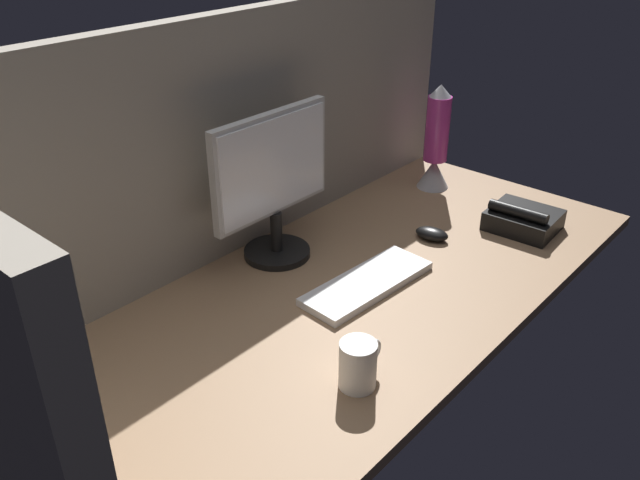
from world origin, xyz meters
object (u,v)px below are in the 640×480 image
object	(u,v)px
mug_ceramic_white	(358,364)
lava_lamp	(436,146)
keyboard	(367,283)
mouse	(432,234)
monitor	(273,181)
desk_phone	(523,219)

from	to	relation	value
mug_ceramic_white	lava_lamp	bearing A→B (deg)	24.27
keyboard	mouse	xyz separation A→B (cm)	(31.90, 1.46, 0.70)
monitor	mug_ceramic_white	distance (cm)	58.88
desk_phone	keyboard	bearing A→B (deg)	164.58
mouse	lava_lamp	size ratio (longest dim) A/B	0.28
desk_phone	mouse	bearing A→B (deg)	143.89
keyboard	mouse	world-z (taller)	mouse
mouse	mug_ceramic_white	bearing A→B (deg)	-170.99
monitor	desk_phone	xyz separation A→B (cm)	(58.10, -43.88, -18.63)
monitor	desk_phone	world-z (taller)	monitor
monitor	keyboard	xyz separation A→B (cm)	(3.58, -28.84, -20.82)
keyboard	lava_lamp	xyz separation A→B (cm)	(63.23, 21.26, 13.47)
keyboard	monitor	bearing A→B (deg)	100.74
monitor	mouse	size ratio (longest dim) A/B	4.15
keyboard	mug_ceramic_white	distance (cm)	37.07
keyboard	lava_lamp	size ratio (longest dim) A/B	1.07
monitor	lava_lamp	distance (cm)	67.65
monitor	lava_lamp	size ratio (longest dim) A/B	1.16
mug_ceramic_white	desk_phone	distance (cm)	85.06
monitor	desk_phone	size ratio (longest dim) A/B	2.00
mouse	mug_ceramic_white	size ratio (longest dim) A/B	0.85
monitor	mouse	distance (cm)	49.13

